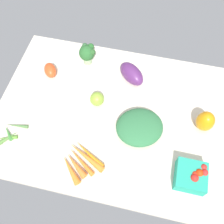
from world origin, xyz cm
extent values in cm
cube|color=beige|center=(0.00, 0.00, 1.00)|extent=(104.00, 76.00, 2.00)
ellipsoid|color=#E14B21|center=(34.11, -15.41, 4.80)|extent=(9.17, 10.05, 5.60)
sphere|color=#88AF38|center=(7.91, -4.42, 5.20)|extent=(6.41, 6.41, 6.41)
cube|color=teal|center=(-35.94, 21.39, 4.99)|extent=(11.68, 11.68, 5.97)
sphere|color=red|center=(-40.39, 19.73, 7.75)|extent=(2.66, 2.66, 2.66)
sphere|color=red|center=(-39.95, 17.67, 7.47)|extent=(2.59, 2.59, 2.59)
sphere|color=red|center=(-36.85, 21.17, 7.41)|extent=(2.49, 2.49, 2.49)
sphere|color=red|center=(-36.77, 22.64, 7.72)|extent=(3.15, 3.15, 3.15)
sphere|color=red|center=(-38.44, 20.24, 7.52)|extent=(3.13, 3.13, 3.13)
ellipsoid|color=#2F6F41|center=(-13.15, 5.17, 5.18)|extent=(25.65, 24.64, 6.35)
cone|color=#56853C|center=(40.09, 21.39, 2.92)|extent=(7.02, 7.89, 1.83)
cone|color=#569031|center=(40.63, 21.60, 2.78)|extent=(8.59, 4.33, 1.56)
cone|color=#4D7940|center=(38.97, 15.23, 2.76)|extent=(10.03, 2.59, 1.52)
cone|color=#448D3B|center=(41.11, 19.33, 2.85)|extent=(6.30, 6.55, 1.71)
ellipsoid|color=#582965|center=(-4.66, -21.23, 5.94)|extent=(16.05, 15.49, 7.89)
cone|color=orange|center=(4.78, 20.83, 3.15)|extent=(14.40, 9.88, 2.29)
cone|color=orange|center=(5.74, 22.23, 3.40)|extent=(17.26, 10.37, 2.81)
cone|color=orange|center=(7.24, 24.43, 3.01)|extent=(13.40, 10.32, 2.03)
cone|color=orange|center=(8.72, 26.60, 3.38)|extent=(11.23, 9.67, 2.77)
cone|color=orange|center=(10.23, 28.81, 3.40)|extent=(10.91, 11.21, 2.79)
cylinder|color=#9EBE8B|center=(18.55, -26.40, 4.04)|extent=(3.99, 3.99, 4.08)
sphere|color=#29602D|center=(18.55, -26.40, 8.90)|extent=(7.54, 7.54, 7.54)
sphere|color=#2A5928|center=(15.55, -26.11, 10.64)|extent=(2.95, 2.95, 2.95)
sphere|color=#2A6826|center=(19.27, -29.33, 8.53)|extent=(4.19, 4.19, 4.19)
sphere|color=#2D5932|center=(20.10, -28.99, 10.60)|extent=(2.84, 2.84, 2.84)
sphere|color=#295D2E|center=(20.41, -28.78, 8.70)|extent=(3.88, 3.88, 3.88)
sphere|color=#245C26|center=(17.14, -29.07, 10.75)|extent=(3.14, 3.14, 3.14)
ellipsoid|color=orange|center=(-39.57, -2.73, 7.19)|extent=(10.65, 10.65, 10.37)
camera|label=1|loc=(-12.65, 54.99, 104.58)|focal=41.90mm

